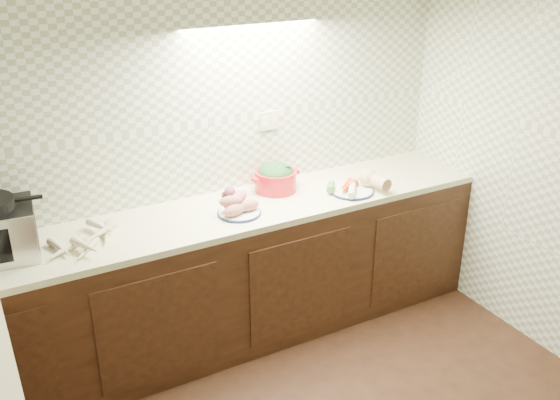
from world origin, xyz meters
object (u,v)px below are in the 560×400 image
sweet_potato_plate (238,207)px  veg_plate (359,183)px  parsnip_pile (81,239)px  onion_bowl (232,195)px  dutch_oven (276,177)px

sweet_potato_plate → veg_plate: (0.83, -0.05, 0.00)m
parsnip_pile → veg_plate: veg_plate is taller
sweet_potato_plate → onion_bowl: 0.20m
dutch_oven → veg_plate: (0.47, -0.26, -0.04)m
onion_bowl → dutch_oven: 0.32m
dutch_oven → onion_bowl: bearing=-179.9°
parsnip_pile → sweet_potato_plate: bearing=-3.4°
dutch_oven → parsnip_pile: bearing=-175.9°
onion_bowl → dutch_oven: bearing=2.8°
onion_bowl → dutch_oven: dutch_oven is taller
dutch_oven → sweet_potato_plate: bearing=-153.3°
onion_bowl → sweet_potato_plate: bearing=-103.8°
sweet_potato_plate → veg_plate: size_ratio=0.70×
dutch_oven → veg_plate: 0.53m
parsnip_pile → sweet_potato_plate: size_ratio=1.42×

